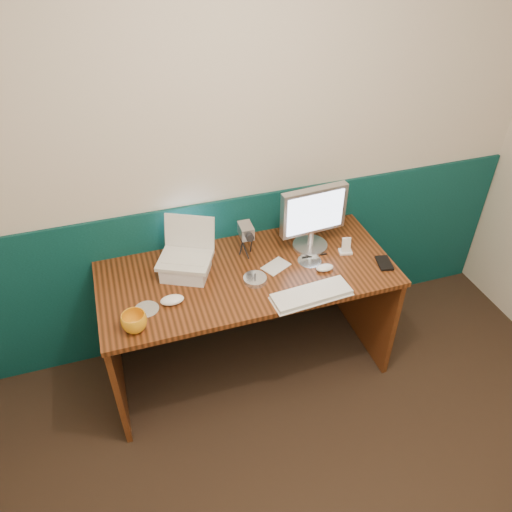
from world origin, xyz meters
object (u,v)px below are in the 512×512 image
object	(u,v)px
monitor	(312,219)
mug	(134,322)
camcorder	(246,241)
desk	(248,321)
keyboard	(311,295)
laptop	(183,245)

from	to	relation	value
monitor	mug	xyz separation A→B (m)	(-1.04, -0.36, -0.14)
monitor	camcorder	distance (m)	0.39
mug	camcorder	bearing A→B (deg)	30.56
desk	keyboard	world-z (taller)	keyboard
keyboard	mug	bearing A→B (deg)	172.93
laptop	monitor	size ratio (longest dim) A/B	0.71
laptop	monitor	xyz separation A→B (m)	(0.73, 0.02, -0.00)
desk	keyboard	xyz separation A→B (m)	(0.25, -0.29, 0.39)
desk	keyboard	size ratio (longest dim) A/B	3.92
monitor	camcorder	xyz separation A→B (m)	(-0.37, 0.04, -0.10)
laptop	mug	xyz separation A→B (m)	(-0.31, -0.33, -0.15)
laptop	mug	distance (m)	0.48
monitor	camcorder	bearing A→B (deg)	169.97
desk	monitor	xyz separation A→B (m)	(0.41, 0.11, 0.57)
desk	camcorder	distance (m)	0.49
desk	keyboard	distance (m)	0.54
camcorder	monitor	bearing A→B (deg)	-4.56
mug	laptop	bearing A→B (deg)	46.85
laptop	monitor	world-z (taller)	monitor
laptop	monitor	bearing A→B (deg)	28.07
mug	keyboard	bearing A→B (deg)	-2.81
keyboard	laptop	bearing A→B (deg)	142.32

